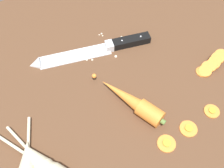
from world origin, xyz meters
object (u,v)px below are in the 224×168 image
(whole_carrot, at_px, (133,102))
(parsnip_mid_left, at_px, (45,166))
(parsnip_front, at_px, (39,161))
(carrot_slice_stray_mid, at_px, (189,128))
(chefs_knife, at_px, (90,51))
(parsnip_mid_right, at_px, (27,166))
(carrot_slice_stray_near, at_px, (212,111))
(carrot_slice_stack, at_px, (212,64))
(carrot_slice_stray_far, at_px, (167,143))

(whole_carrot, relative_size, parsnip_mid_left, 1.03)
(parsnip_front, height_order, carrot_slice_stray_mid, parsnip_front)
(whole_carrot, xyz_separation_m, parsnip_front, (-0.25, -0.04, -0.00))
(chefs_knife, xyz_separation_m, parsnip_mid_right, (-0.25, -0.24, 0.01))
(parsnip_front, distance_m, parsnip_mid_right, 0.03)
(parsnip_mid_right, bearing_deg, carrot_slice_stray_near, -8.68)
(chefs_knife, xyz_separation_m, parsnip_mid_left, (-0.22, -0.26, 0.01))
(chefs_knife, bearing_deg, carrot_slice_stack, -35.59)
(carrot_slice_stray_mid, bearing_deg, parsnip_mid_left, 169.24)
(whole_carrot, distance_m, parsnip_mid_left, 0.24)
(carrot_slice_stray_near, bearing_deg, carrot_slice_stack, 52.70)
(whole_carrot, bearing_deg, parsnip_mid_left, -167.68)
(parsnip_mid_right, distance_m, carrot_slice_stray_far, 0.31)
(carrot_slice_stray_near, height_order, carrot_slice_stray_mid, same)
(carrot_slice_stack, relative_size, carrot_slice_stray_near, 2.67)
(parsnip_mid_left, distance_m, carrot_slice_stack, 0.49)
(parsnip_mid_left, relative_size, carrot_slice_stray_near, 5.20)
(whole_carrot, bearing_deg, parsnip_mid_right, -172.70)
(chefs_knife, height_order, parsnip_front, parsnip_front)
(whole_carrot, bearing_deg, chefs_knife, 96.39)
(whole_carrot, bearing_deg, parsnip_front, -171.78)
(whole_carrot, height_order, parsnip_mid_right, whole_carrot)
(chefs_knife, bearing_deg, parsnip_front, -133.17)
(chefs_knife, xyz_separation_m, parsnip_front, (-0.22, -0.24, 0.01))
(chefs_knife, distance_m, parsnip_front, 0.33)
(parsnip_mid_left, distance_m, carrot_slice_stray_far, 0.27)
(chefs_knife, distance_m, carrot_slice_stray_near, 0.36)
(carrot_slice_stray_near, xyz_separation_m, carrot_slice_stray_far, (-0.14, -0.02, -0.00))
(carrot_slice_stack, bearing_deg, parsnip_front, -174.88)
(carrot_slice_stray_far, bearing_deg, carrot_slice_stray_near, 7.56)
(parsnip_front, bearing_deg, parsnip_mid_right, 178.70)
(carrot_slice_stray_mid, bearing_deg, whole_carrot, 127.20)
(carrot_slice_stray_near, distance_m, carrot_slice_stray_mid, 0.08)
(parsnip_mid_right, bearing_deg, carrot_slice_stray_mid, -12.36)
(parsnip_mid_left, bearing_deg, carrot_slice_stray_mid, -10.76)
(parsnip_front, height_order, parsnip_mid_right, same)
(whole_carrot, bearing_deg, carrot_slice_stray_mid, -52.80)
(chefs_knife, height_order, parsnip_mid_left, parsnip_mid_left)
(carrot_slice_stray_mid, relative_size, carrot_slice_stray_far, 0.98)
(carrot_slice_stack, relative_size, carrot_slice_stray_mid, 2.42)
(whole_carrot, height_order, parsnip_front, whole_carrot)
(chefs_knife, distance_m, carrot_slice_stack, 0.33)
(carrot_slice_stray_far, bearing_deg, chefs_knife, 97.63)
(parsnip_front, bearing_deg, carrot_slice_stray_far, -17.71)
(carrot_slice_stray_near, relative_size, carrot_slice_stray_mid, 0.91)
(parsnip_mid_right, distance_m, carrot_slice_stray_mid, 0.37)
(chefs_knife, relative_size, carrot_slice_stray_mid, 8.33)
(parsnip_front, xyz_separation_m, carrot_slice_stray_mid, (0.33, -0.08, -0.02))
(whole_carrot, xyz_separation_m, carrot_slice_stray_far, (0.02, -0.12, -0.02))
(whole_carrot, xyz_separation_m, parsnip_mid_left, (-0.24, -0.05, -0.00))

